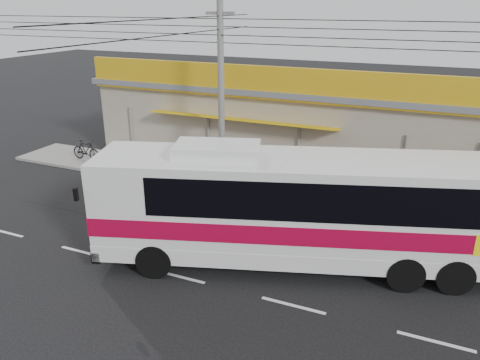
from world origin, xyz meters
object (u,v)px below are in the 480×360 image
object	(u,v)px
motorbike_dark	(86,150)
motorbike_red	(198,163)
coach_bus	(310,204)
utility_pole	(220,30)

from	to	relation	value
motorbike_dark	motorbike_red	bearing A→B (deg)	-78.40
coach_bus	utility_pole	distance (m)	9.48
utility_pole	motorbike_dark	bearing A→B (deg)	178.11
coach_bus	motorbike_dark	xyz separation A→B (m)	(-14.53, 5.68, -1.54)
coach_bus	motorbike_dark	world-z (taller)	coach_bus
coach_bus	motorbike_red	distance (m)	10.39
motorbike_dark	utility_pole	size ratio (longest dim) A/B	0.06
motorbike_dark	utility_pole	distance (m)	10.97
utility_pole	motorbike_red	bearing A→B (deg)	149.23
motorbike_red	utility_pole	distance (m)	7.22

